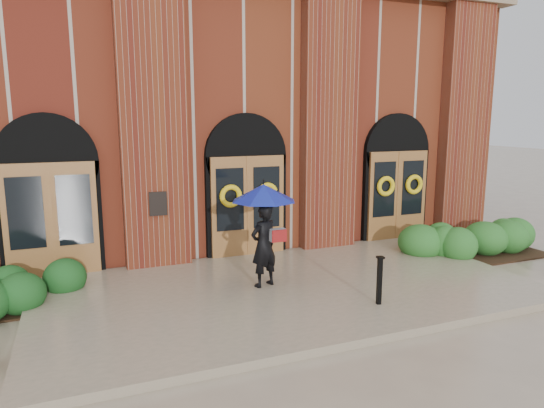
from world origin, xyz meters
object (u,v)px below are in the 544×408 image
hedge_wall_right (483,241)px  metal_post (379,279)px  man_with_umbrella (264,216)px  hedge_wall_left (13,291)px

hedge_wall_right → metal_post: bearing=-155.8°
man_with_umbrella → metal_post: size_ratio=2.31×
man_with_umbrella → hedge_wall_right: (6.27, 0.35, -1.22)m
metal_post → hedge_wall_right: bearing=24.2°
hedge_wall_right → hedge_wall_left: bearing=176.7°
man_with_umbrella → hedge_wall_left: man_with_umbrella is taller
metal_post → hedge_wall_right: metal_post is taller
man_with_umbrella → hedge_wall_right: size_ratio=0.65×
man_with_umbrella → metal_post: bearing=114.2°
metal_post → hedge_wall_left: 6.92m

